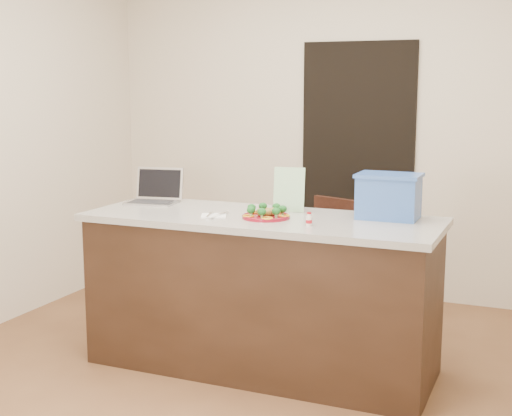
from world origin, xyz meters
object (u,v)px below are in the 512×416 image
at_px(chair, 333,255).
at_px(plate, 266,216).
at_px(island, 261,292).
at_px(blue_box, 389,196).
at_px(yogurt_bottle, 309,220).
at_px(laptop, 155,193).
at_px(napkin, 214,216).

bearing_deg(chair, plate, -76.83).
height_order(island, blue_box, blue_box).
xyz_separation_m(yogurt_bottle, laptop, (-1.15, 0.34, 0.03)).
bearing_deg(plate, chair, 82.67).
bearing_deg(plate, blue_box, 22.33).
relative_size(napkin, chair, 0.16).
xyz_separation_m(napkin, laptop, (-0.56, 0.29, 0.06)).
distance_m(napkin, laptop, 0.63).
height_order(island, chair, island).
bearing_deg(blue_box, island, -163.37).
xyz_separation_m(plate, laptop, (-0.86, 0.23, 0.05)).
relative_size(plate, chair, 0.31).
xyz_separation_m(island, chair, (0.17, 0.88, 0.04)).
relative_size(yogurt_bottle, chair, 0.08).
bearing_deg(laptop, blue_box, -8.32).
xyz_separation_m(island, plate, (0.05, -0.05, 0.47)).
height_order(napkin, yogurt_bottle, yogurt_bottle).
bearing_deg(chair, laptop, -123.80).
relative_size(laptop, blue_box, 0.97).
relative_size(laptop, chair, 0.39).
relative_size(plate, laptop, 0.79).
distance_m(plate, napkin, 0.31).
bearing_deg(yogurt_bottle, napkin, 174.93).
relative_size(island, yogurt_bottle, 28.04).
distance_m(napkin, blue_box, 1.00).
bearing_deg(napkin, blue_box, 18.93).
xyz_separation_m(blue_box, chair, (-0.52, 0.67, -0.54)).
bearing_deg(island, yogurt_bottle, -25.90).
bearing_deg(laptop, island, -21.72).
bearing_deg(chair, napkin, -92.53).
bearing_deg(island, napkin, -155.48).
bearing_deg(laptop, yogurt_bottle, -26.10).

